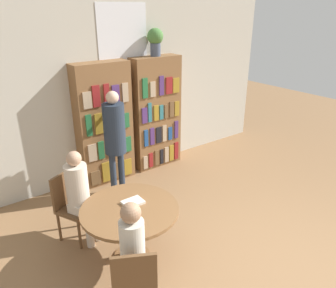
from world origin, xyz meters
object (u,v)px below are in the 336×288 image
bookshelf_right (156,113)px  seated_reader_left (80,192)px  flower_vase (155,40)px  bookshelf_left (104,125)px  librarian_standing (115,132)px  chair_near_camera (135,282)px  chair_left_side (71,203)px  seated_reader_right (133,251)px  reading_table (130,217)px

bookshelf_right → seated_reader_left: size_ratio=1.63×
bookshelf_right → flower_vase: bearing=26.6°
bookshelf_left → librarian_standing: 0.51m
bookshelf_right → chair_near_camera: size_ratio=2.26×
flower_vase → chair_left_side: 3.02m
seated_reader_left → seated_reader_right: bearing=63.1°
bookshelf_left → flower_vase: (1.06, 0.00, 1.30)m
flower_vase → seated_reader_right: (-2.07, -2.60, -1.61)m
reading_table → seated_reader_right: size_ratio=0.90×
bookshelf_right → chair_left_side: 2.47m
bookshelf_left → librarian_standing: bearing=-98.1°
bookshelf_left → librarian_standing: size_ratio=1.20×
bookshelf_right → librarian_standing: bookshelf_right is taller
bookshelf_left → seated_reader_right: size_ratio=1.62×
bookshelf_right → reading_table: size_ratio=1.80×
bookshelf_left → chair_left_side: size_ratio=2.26×
chair_left_side → seated_reader_left: (0.08, -0.16, 0.21)m
flower_vase → librarian_standing: 1.77m
bookshelf_left → reading_table: bearing=-109.0°
reading_table → seated_reader_right: seated_reader_right is taller
bookshelf_right → reading_table: bearing=-131.4°
reading_table → chair_near_camera: size_ratio=1.25×
chair_left_side → seated_reader_right: (0.06, -1.45, 0.20)m
seated_reader_left → bookshelf_left: bearing=-153.4°
reading_table → librarian_standing: size_ratio=0.67×
chair_left_side → chair_near_camera: bearing=63.0°
reading_table → librarian_standing: librarian_standing is taller
seated_reader_left → reading_table: bearing=90.0°
chair_left_side → seated_reader_right: bearing=66.3°
bookshelf_left → seated_reader_right: bookshelf_left is taller
seated_reader_right → librarian_standing: 2.32m
seated_reader_left → librarian_standing: size_ratio=0.74×
bookshelf_right → seated_reader_right: bearing=-128.5°
bookshelf_left → chair_left_side: bearing=-133.2°
chair_near_camera → chair_left_side: 1.61m
reading_table → chair_left_side: bearing=116.0°
seated_reader_left → chair_left_side: bearing=-90.0°
seated_reader_left → bookshelf_right: bearing=-173.5°
chair_near_camera → seated_reader_left: (0.11, 1.45, 0.21)m
seated_reader_left → librarian_standing: 1.27m
chair_near_camera → chair_left_side: (0.03, 1.61, 0.00)m
bookshelf_left → chair_near_camera: 3.02m
flower_vase → seated_reader_right: size_ratio=0.37×
seated_reader_left → flower_vase: bearing=-173.5°
reading_table → seated_reader_right: bearing=-118.0°
bookshelf_right → seated_reader_left: 2.44m
chair_near_camera → librarian_standing: size_ratio=0.53×
bookshelf_left → chair_near_camera: size_ratio=2.26×
chair_left_side → seated_reader_left: bearing=90.0°
chair_left_side → seated_reader_left: size_ratio=0.72×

